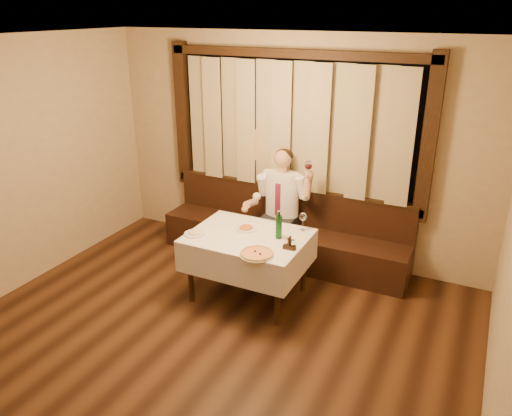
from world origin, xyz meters
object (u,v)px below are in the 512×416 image
at_px(cruet_caddy, 289,245).
at_px(dining_table, 248,244).
at_px(seated_man, 280,200).
at_px(pizza, 257,254).
at_px(pasta_cream, 195,232).
at_px(banquette, 284,236).
at_px(green_bottle, 279,227).
at_px(pasta_red, 246,226).

bearing_deg(cruet_caddy, dining_table, 166.95).
bearing_deg(seated_man, pizza, -76.52).
bearing_deg(pasta_cream, cruet_caddy, 6.60).
bearing_deg(pizza, banquette, 101.71).
height_order(pizza, pasta_cream, pasta_cream).
bearing_deg(seated_man, cruet_caddy, -62.09).
height_order(pasta_cream, green_bottle, green_bottle).
bearing_deg(pasta_red, cruet_caddy, -21.17).
relative_size(pasta_cream, cruet_caddy, 1.70).
bearing_deg(cruet_caddy, pasta_cream, -174.48).
relative_size(pizza, seated_man, 0.24).
bearing_deg(cruet_caddy, banquette, 113.93).
bearing_deg(banquette, pasta_red, -95.63).
distance_m(pasta_red, seated_man, 0.81).
distance_m(dining_table, pizza, 0.49).
bearing_deg(dining_table, pasta_red, 124.78).
bearing_deg(seated_man, pasta_cream, -113.44).
distance_m(banquette, dining_table, 1.08).
distance_m(dining_table, seated_man, 0.95).
distance_m(pasta_red, green_bottle, 0.43).
height_order(pasta_red, cruet_caddy, cruet_caddy).
xyz_separation_m(pasta_red, pasta_cream, (-0.44, -0.36, -0.00)).
bearing_deg(pasta_red, green_bottle, -6.89).
xyz_separation_m(dining_table, green_bottle, (0.33, 0.08, 0.24)).
bearing_deg(pasta_red, banquette, 84.37).
distance_m(pasta_red, pasta_cream, 0.57).
relative_size(banquette, green_bottle, 10.14).
distance_m(pizza, cruet_caddy, 0.36).
relative_size(dining_table, pizza, 3.59).
bearing_deg(pizza, dining_table, 127.44).
distance_m(pasta_red, cruet_caddy, 0.66).
relative_size(banquette, dining_table, 2.52).
relative_size(pasta_red, pasta_cream, 1.04).
bearing_deg(pasta_cream, pizza, -10.01).
bearing_deg(seated_man, green_bottle, -67.65).
relative_size(banquette, pasta_red, 13.29).
bearing_deg(dining_table, cruet_caddy, -11.96).
relative_size(pasta_cream, seated_man, 0.16).
xyz_separation_m(dining_table, pasta_cream, (-0.53, -0.24, 0.14)).
bearing_deg(pasta_red, seated_man, 85.41).
xyz_separation_m(banquette, dining_table, (0.00, -1.02, 0.34)).
relative_size(banquette, seated_man, 2.19).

